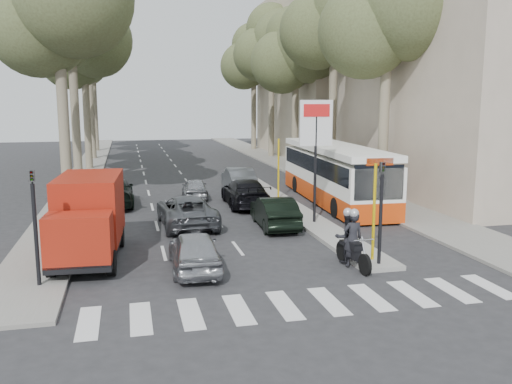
% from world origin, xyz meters
% --- Properties ---
extents(ground, '(120.00, 120.00, 0.00)m').
position_xyz_m(ground, '(0.00, 0.00, 0.00)').
color(ground, '#28282B').
rests_on(ground, ground).
extents(sidewalk_right, '(3.20, 70.00, 0.12)m').
position_xyz_m(sidewalk_right, '(8.60, 25.00, 0.06)').
color(sidewalk_right, gray).
rests_on(sidewalk_right, ground).
extents(median_left, '(2.40, 64.00, 0.12)m').
position_xyz_m(median_left, '(-8.00, 28.00, 0.06)').
color(median_left, gray).
rests_on(median_left, ground).
extents(traffic_island, '(1.50, 26.00, 0.16)m').
position_xyz_m(traffic_island, '(3.25, 11.00, 0.08)').
color(traffic_island, gray).
rests_on(traffic_island, ground).
extents(building_near, '(11.00, 18.00, 18.00)m').
position_xyz_m(building_near, '(15.50, 12.00, 9.00)').
color(building_near, '#C0AE99').
rests_on(building_near, ground).
extents(building_far, '(11.00, 20.00, 16.00)m').
position_xyz_m(building_far, '(15.50, 34.00, 8.00)').
color(building_far, '#B7A88E').
rests_on(building_far, ground).
extents(billboard, '(1.50, 12.10, 5.60)m').
position_xyz_m(billboard, '(3.25, 5.00, 3.70)').
color(billboard, yellow).
rests_on(billboard, ground).
extents(traffic_light_island, '(0.16, 0.41, 3.60)m').
position_xyz_m(traffic_light_island, '(3.25, -1.50, 2.49)').
color(traffic_light_island, black).
rests_on(traffic_light_island, ground).
extents(traffic_light_left, '(0.16, 0.41, 3.60)m').
position_xyz_m(traffic_light_left, '(-7.60, -1.00, 2.49)').
color(traffic_light_left, black).
rests_on(traffic_light_left, ground).
extents(tree_l_a, '(7.40, 7.20, 14.10)m').
position_xyz_m(tree_l_a, '(-7.87, 12.11, 10.38)').
color(tree_l_a, '#6B604C').
rests_on(tree_l_a, ground).
extents(tree_l_b, '(7.40, 7.20, 14.88)m').
position_xyz_m(tree_l_b, '(-7.97, 20.11, 11.07)').
color(tree_l_b, '#6B604C').
rests_on(tree_l_b, ground).
extents(tree_l_c, '(7.40, 7.20, 13.71)m').
position_xyz_m(tree_l_c, '(-7.77, 28.11, 10.04)').
color(tree_l_c, '#6B604C').
rests_on(tree_l_c, ground).
extents(tree_l_d, '(7.40, 7.20, 15.66)m').
position_xyz_m(tree_l_d, '(-7.87, 36.11, 11.76)').
color(tree_l_d, '#6B604C').
rests_on(tree_l_d, ground).
extents(tree_l_e, '(7.40, 7.20, 14.49)m').
position_xyz_m(tree_l_e, '(-7.97, 44.11, 10.73)').
color(tree_l_e, '#6B604C').
rests_on(tree_l_e, ground).
extents(tree_r_a, '(7.40, 7.20, 14.10)m').
position_xyz_m(tree_r_a, '(9.13, 10.11, 10.38)').
color(tree_r_a, '#6B604C').
rests_on(tree_r_a, ground).
extents(tree_r_b, '(7.40, 7.20, 15.27)m').
position_xyz_m(tree_r_b, '(9.23, 18.11, 11.42)').
color(tree_r_b, '#6B604C').
rests_on(tree_r_b, ground).
extents(tree_r_c, '(7.40, 7.20, 13.32)m').
position_xyz_m(tree_r_c, '(9.03, 26.11, 9.69)').
color(tree_r_c, '#6B604C').
rests_on(tree_r_c, ground).
extents(tree_r_d, '(7.40, 7.20, 14.88)m').
position_xyz_m(tree_r_d, '(9.13, 34.11, 11.07)').
color(tree_r_d, '#6B604C').
rests_on(tree_r_d, ground).
extents(tree_r_e, '(7.40, 7.20, 14.10)m').
position_xyz_m(tree_r_e, '(9.23, 42.11, 10.38)').
color(tree_r_e, '#6B604C').
rests_on(tree_r_e, ground).
extents(silver_hatchback, '(1.67, 3.97, 1.34)m').
position_xyz_m(silver_hatchback, '(-2.83, -0.29, 0.67)').
color(silver_hatchback, '#A3A5AB').
rests_on(silver_hatchback, ground).
extents(dark_hatchback, '(1.64, 4.27, 1.39)m').
position_xyz_m(dark_hatchback, '(1.38, 5.00, 0.69)').
color(dark_hatchback, black).
rests_on(dark_hatchback, ground).
extents(queue_car_a, '(2.52, 5.09, 1.39)m').
position_xyz_m(queue_car_a, '(-2.38, 6.19, 0.69)').
color(queue_car_a, '#52555A').
rests_on(queue_car_a, ground).
extents(queue_car_b, '(2.22, 5.10, 1.46)m').
position_xyz_m(queue_car_b, '(1.15, 10.09, 0.73)').
color(queue_car_b, black).
rests_on(queue_car_b, ground).
extents(queue_car_c, '(1.56, 3.49, 1.17)m').
position_xyz_m(queue_car_c, '(-1.17, 13.00, 0.58)').
color(queue_car_c, gray).
rests_on(queue_car_c, ground).
extents(queue_car_d, '(1.68, 4.53, 1.48)m').
position_xyz_m(queue_car_d, '(1.80, 15.00, 0.74)').
color(queue_car_d, '#55595D').
rests_on(queue_car_d, ground).
extents(queue_car_e, '(2.15, 5.12, 1.48)m').
position_xyz_m(queue_car_e, '(-5.66, 11.82, 0.74)').
color(queue_car_e, black).
rests_on(queue_car_e, ground).
extents(red_truck, '(2.44, 5.62, 2.93)m').
position_xyz_m(red_truck, '(-6.29, 1.86, 1.55)').
color(red_truck, black).
rests_on(red_truck, ground).
extents(city_bus, '(3.23, 12.20, 3.18)m').
position_xyz_m(city_bus, '(6.20, 10.04, 1.68)').
color(city_bus, '#D33D0B').
rests_on(city_bus, ground).
extents(motorcycle, '(0.89, 2.40, 2.04)m').
position_xyz_m(motorcycle, '(2.38, -1.03, 0.93)').
color(motorcycle, black).
rests_on(motorcycle, ground).
extents(pedestrian_near, '(0.97, 0.97, 1.57)m').
position_xyz_m(pedestrian_near, '(9.38, 9.04, 0.90)').
color(pedestrian_near, '#413550').
rests_on(pedestrian_near, sidewalk_right).
extents(pedestrian_far, '(1.30, 0.89, 1.84)m').
position_xyz_m(pedestrian_far, '(7.32, 13.54, 1.04)').
color(pedestrian_far, '#706554').
rests_on(pedestrian_far, sidewalk_right).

